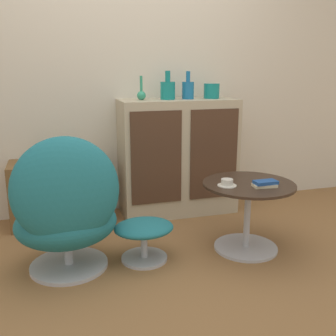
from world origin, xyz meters
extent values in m
plane|color=olive|center=(0.00, 0.00, 0.00)|extent=(12.00, 12.00, 0.00)
cube|color=beige|center=(0.00, 1.35, 1.30)|extent=(6.40, 0.06, 2.60)
cube|color=tan|center=(0.43, 1.11, 0.50)|extent=(1.00, 0.41, 0.99)
cube|color=#472D1E|center=(0.19, 0.90, 0.55)|extent=(0.42, 0.01, 0.76)
cube|color=#472D1E|center=(0.68, 0.90, 0.55)|extent=(0.42, 0.01, 0.76)
cube|color=brown|center=(-0.60, 1.13, 0.26)|extent=(0.73, 0.36, 0.52)
cylinder|color=beige|center=(-0.60, 0.95, 0.22)|extent=(0.17, 0.01, 0.17)
cylinder|color=#B7B7BC|center=(-0.56, 0.32, 0.01)|extent=(0.49, 0.49, 0.02)
cylinder|color=#B7B7BC|center=(-0.56, 0.32, 0.09)|extent=(0.06, 0.06, 0.13)
ellipsoid|color=#1E6B75|center=(-0.56, 0.32, 0.30)|extent=(0.67, 0.58, 0.30)
ellipsoid|color=#1E6B75|center=(-0.55, 0.21, 0.55)|extent=(0.66, 0.44, 0.68)
cylinder|color=#B7B7BC|center=(-0.07, 0.28, 0.01)|extent=(0.31, 0.31, 0.02)
cylinder|color=#B7B7BC|center=(-0.07, 0.28, 0.10)|extent=(0.04, 0.04, 0.16)
ellipsoid|color=#1E6B75|center=(-0.07, 0.28, 0.23)|extent=(0.40, 0.34, 0.09)
cylinder|color=#B7B7BC|center=(0.66, 0.24, 0.01)|extent=(0.45, 0.45, 0.02)
cylinder|color=#B7B7BC|center=(0.66, 0.24, 0.24)|extent=(0.04, 0.04, 0.45)
cylinder|color=#332319|center=(0.66, 0.24, 0.48)|extent=(0.63, 0.63, 0.02)
ellipsoid|color=#2D8E6B|center=(0.12, 1.11, 1.03)|extent=(0.07, 0.07, 0.07)
cylinder|color=#2D8E6B|center=(0.12, 1.11, 1.13)|extent=(0.02, 0.02, 0.13)
cylinder|color=#147A75|center=(0.34, 1.11, 1.07)|extent=(0.12, 0.12, 0.14)
cylinder|color=#147A75|center=(0.34, 1.11, 1.18)|extent=(0.04, 0.04, 0.09)
cylinder|color=#196699|center=(0.52, 1.11, 1.07)|extent=(0.10, 0.10, 0.14)
cylinder|color=#196699|center=(0.52, 1.11, 1.18)|extent=(0.04, 0.04, 0.09)
cylinder|color=#147A75|center=(0.74, 1.11, 1.06)|extent=(0.13, 0.13, 0.13)
cylinder|color=#4C4C51|center=(-0.57, 1.13, 0.56)|extent=(0.12, 0.12, 0.08)
sphere|color=#2D6638|center=(-0.57, 1.13, 0.65)|extent=(0.13, 0.13, 0.13)
cylinder|color=silver|center=(0.49, 0.22, 0.49)|extent=(0.13, 0.13, 0.01)
cylinder|color=silver|center=(0.49, 0.22, 0.51)|extent=(0.08, 0.08, 0.05)
cube|color=beige|center=(0.72, 0.13, 0.50)|extent=(0.16, 0.10, 0.02)
cube|color=#1E478C|center=(0.72, 0.13, 0.52)|extent=(0.15, 0.09, 0.02)
camera|label=1|loc=(-0.60, -2.07, 1.25)|focal=42.00mm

